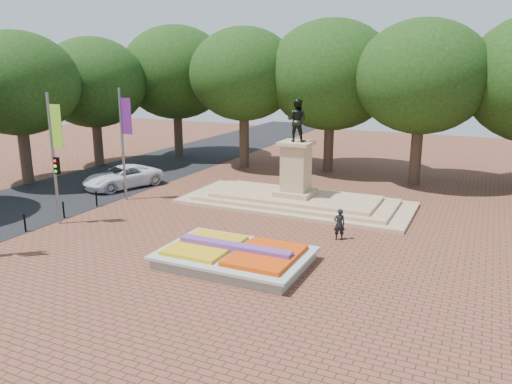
% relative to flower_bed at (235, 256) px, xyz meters
% --- Properties ---
extents(ground, '(90.00, 90.00, 0.00)m').
position_rel_flower_bed_xyz_m(ground, '(-1.03, 2.00, -0.38)').
color(ground, brown).
rests_on(ground, ground).
extents(asphalt_street, '(9.00, 90.00, 0.02)m').
position_rel_flower_bed_xyz_m(asphalt_street, '(-16.03, 7.00, -0.37)').
color(asphalt_street, black).
rests_on(asphalt_street, ground).
extents(flower_bed, '(6.30, 4.30, 0.91)m').
position_rel_flower_bed_xyz_m(flower_bed, '(0.00, 0.00, 0.00)').
color(flower_bed, gray).
rests_on(flower_bed, ground).
extents(monument, '(14.00, 6.00, 6.40)m').
position_rel_flower_bed_xyz_m(monument, '(-1.03, 10.00, 0.50)').
color(monument, tan).
rests_on(monument, ground).
extents(tree_row_back, '(44.80, 8.80, 10.43)m').
position_rel_flower_bed_xyz_m(tree_row_back, '(1.31, 20.00, 6.29)').
color(tree_row_back, '#38281E').
rests_on(tree_row_back, ground).
extents(tree_row_street, '(8.40, 25.40, 9.98)m').
position_rel_flower_bed_xyz_m(tree_row_street, '(-20.53, 6.67, 6.01)').
color(tree_row_street, '#38281E').
rests_on(tree_row_street, ground).
extents(banner_poles, '(0.88, 11.17, 7.00)m').
position_rel_flower_bed_xyz_m(banner_poles, '(-11.10, 0.69, 3.50)').
color(banner_poles, slate).
rests_on(banner_poles, ground).
extents(bollard_row, '(0.12, 13.12, 0.98)m').
position_rel_flower_bed_xyz_m(bollard_row, '(-11.73, 0.50, 0.15)').
color(bollard_row, black).
rests_on(bollard_row, ground).
extents(van, '(4.27, 6.01, 1.52)m').
position_rel_flower_bed_xyz_m(van, '(-13.49, 8.94, 0.38)').
color(van, white).
rests_on(van, ground).
extents(pedestrian, '(0.68, 0.60, 1.57)m').
position_rel_flower_bed_xyz_m(pedestrian, '(3.17, 4.93, 0.41)').
color(pedestrian, black).
rests_on(pedestrian, ground).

